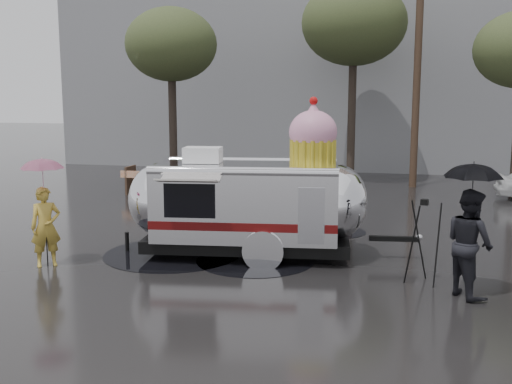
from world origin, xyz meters
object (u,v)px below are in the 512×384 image
(airstream_trailer, at_px, (251,200))
(tripod, at_px, (423,232))
(person_left, at_px, (46,227))
(person_right, at_px, (469,243))

(airstream_trailer, relative_size, tripod, 4.06)
(airstream_trailer, distance_m, tripod, 3.84)
(person_left, relative_size, tripod, 1.03)
(person_left, height_order, person_right, person_right)
(tripod, bearing_deg, person_left, -158.29)
(airstream_trailer, relative_size, person_right, 3.43)
(person_left, xyz_separation_m, tripod, (7.55, 0.65, 0.15))
(airstream_trailer, height_order, person_left, airstream_trailer)
(person_left, relative_size, person_right, 0.87)
(person_left, distance_m, tripod, 7.58)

